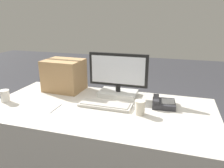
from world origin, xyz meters
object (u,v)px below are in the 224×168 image
Objects in this scene: monitor at (118,79)px; desk_phone at (163,103)px; keyboard at (105,105)px; cardboard_box at (64,75)px; spoon at (54,110)px; paper_cup_right at (140,107)px; paper_cup_left at (5,96)px.

monitor is 2.60× the size of desk_phone.
cardboard_box reaches higher than keyboard.
paper_cup_right is at bearing 101.97° from spoon.
desk_phone is at bearing 12.49° from paper_cup_left.
paper_cup_left is (-0.84, -0.14, 0.04)m from keyboard.
keyboard is 0.59m from cardboard_box.
keyboard is at bearing -28.31° from cardboard_box.
paper_cup_right is at bearing 4.19° from paper_cup_left.
paper_cup_right reaches higher than spoon.
desk_phone is 0.86m from spoon.
keyboard is 2.09× the size of desk_phone.
paper_cup_left is at bearing -175.81° from paper_cup_right.
monitor is at bearing 25.10° from paper_cup_left.
paper_cup_left is 1.14m from paper_cup_right.
keyboard reaches higher than spoon.
spoon is at bearing -131.22° from monitor.
monitor is 3.04× the size of spoon.
keyboard is at bearing 118.27° from spoon.
desk_phone is 1.17× the size of spoon.
monitor reaches higher than spoon.
cardboard_box is at bearing 152.30° from keyboard.
monitor is 4.95× the size of paper_cup_right.
desk_phone reaches higher than keyboard.
spoon is (-0.36, -0.18, -0.01)m from keyboard.
keyboard is 0.40m from spoon.
paper_cup_left reaches higher than keyboard.
monitor is at bearing 128.07° from paper_cup_right.
monitor reaches higher than cardboard_box.
keyboard is (-0.03, -0.27, -0.15)m from monitor.
paper_cup_left reaches higher than spoon.
keyboard is 1.16× the size of cardboard_box.
cardboard_box reaches higher than desk_phone.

